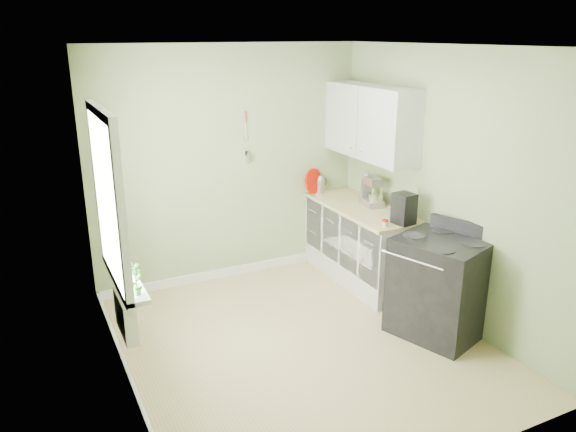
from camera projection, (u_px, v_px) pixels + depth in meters
name	position (u px, v px, depth m)	size (l,w,h in m)	color
floor	(302.00, 345.00, 5.30)	(3.20, 3.60, 0.02)	tan
ceiling	(304.00, 45.00, 4.45)	(3.20, 3.60, 0.02)	white
wall_back	(229.00, 166.00, 6.42)	(3.20, 0.02, 2.70)	#95A772
wall_left	(113.00, 236.00, 4.20)	(0.02, 3.60, 2.70)	#95A772
wall_right	(447.00, 186.00, 5.56)	(0.02, 3.60, 2.70)	#95A772
base_cabinets	(361.00, 245.00, 6.56)	(0.60, 1.60, 0.87)	white
countertop	(362.00, 208.00, 6.42)	(0.64, 1.60, 0.04)	#D7C484
upper_cabinets	(370.00, 122.00, 6.26)	(0.35, 1.40, 0.80)	white
window	(107.00, 200.00, 4.41)	(0.06, 1.14, 1.44)	white
window_sill	(124.00, 276.00, 4.65)	(0.18, 1.14, 0.04)	white
radiator	(126.00, 315.00, 4.69)	(0.12, 0.50, 0.35)	white
wall_utensils	(246.00, 146.00, 6.41)	(0.02, 0.14, 0.58)	#D7C484
stove	(439.00, 286.00, 5.36)	(0.93, 0.97, 1.09)	black
stand_mixer	(371.00, 192.00, 6.40)	(0.23, 0.33, 0.37)	#B2B2B7
kettle	(320.00, 184.00, 6.93)	(0.21, 0.12, 0.21)	silver
coffee_maker	(404.00, 209.00, 5.79)	(0.21, 0.23, 0.32)	black
red_tray	(313.00, 181.00, 6.87)	(0.31, 0.31, 0.02)	#BE0D00
jar	(385.00, 223.00, 5.73)	(0.07, 0.07, 0.07)	beige
plant_a	(135.00, 279.00, 4.22)	(0.15, 0.10, 0.28)	#3A7C2A
plant_b	(122.00, 254.00, 4.68)	(0.16, 0.13, 0.28)	#3A7C2A
plant_c	(115.00, 242.00, 4.93)	(0.16, 0.16, 0.29)	#3A7C2A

